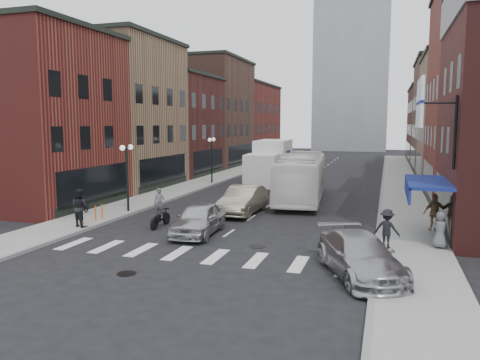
% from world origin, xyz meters
% --- Properties ---
extents(ground, '(160.00, 160.00, 0.00)m').
position_xyz_m(ground, '(0.00, 0.00, 0.00)').
color(ground, black).
rests_on(ground, ground).
extents(sidewalk_left, '(3.00, 74.00, 0.15)m').
position_xyz_m(sidewalk_left, '(-8.50, 22.00, 0.07)').
color(sidewalk_left, gray).
rests_on(sidewalk_left, ground).
extents(sidewalk_right, '(3.00, 74.00, 0.15)m').
position_xyz_m(sidewalk_right, '(8.50, 22.00, 0.07)').
color(sidewalk_right, gray).
rests_on(sidewalk_right, ground).
extents(curb_left, '(0.20, 74.00, 0.16)m').
position_xyz_m(curb_left, '(-7.00, 22.00, 0.00)').
color(curb_left, gray).
rests_on(curb_left, ground).
extents(curb_right, '(0.20, 74.00, 0.16)m').
position_xyz_m(curb_right, '(7.00, 22.00, 0.00)').
color(curb_right, gray).
rests_on(curb_right, ground).
extents(crosswalk_stripes, '(12.00, 2.20, 0.01)m').
position_xyz_m(crosswalk_stripes, '(0.00, -3.00, 0.00)').
color(crosswalk_stripes, silver).
rests_on(crosswalk_stripes, ground).
extents(bldg_left_near, '(10.30, 9.20, 11.30)m').
position_xyz_m(bldg_left_near, '(-14.99, 4.50, 5.65)').
color(bldg_left_near, maroon).
rests_on(bldg_left_near, ground).
extents(bldg_left_mid_a, '(10.30, 10.20, 12.30)m').
position_xyz_m(bldg_left_mid_a, '(-14.99, 14.00, 6.15)').
color(bldg_left_mid_a, '#846749').
rests_on(bldg_left_mid_a, ground).
extents(bldg_left_mid_b, '(10.30, 10.20, 10.30)m').
position_xyz_m(bldg_left_mid_b, '(-14.99, 24.00, 5.15)').
color(bldg_left_mid_b, '#451A18').
rests_on(bldg_left_mid_b, ground).
extents(bldg_left_far_a, '(10.30, 12.20, 13.30)m').
position_xyz_m(bldg_left_far_a, '(-14.99, 35.00, 6.65)').
color(bldg_left_far_a, '#4D3026').
rests_on(bldg_left_far_a, ground).
extents(bldg_left_far_b, '(10.30, 16.20, 11.30)m').
position_xyz_m(bldg_left_far_b, '(-14.99, 49.00, 5.65)').
color(bldg_left_far_b, maroon).
rests_on(bldg_left_far_b, ground).
extents(bldg_right_far_a, '(10.30, 12.20, 12.30)m').
position_xyz_m(bldg_right_far_a, '(14.99, 35.00, 6.15)').
color(bldg_right_far_a, '#4D3026').
rests_on(bldg_right_far_a, ground).
extents(bldg_right_far_b, '(10.30, 16.20, 10.30)m').
position_xyz_m(bldg_right_far_b, '(14.99, 49.00, 5.15)').
color(bldg_right_far_b, '#451A18').
rests_on(bldg_right_far_b, ground).
extents(awning_blue, '(1.80, 5.00, 0.78)m').
position_xyz_m(awning_blue, '(8.93, 2.50, 2.63)').
color(awning_blue, navy).
rests_on(awning_blue, ground).
extents(billboard_sign, '(1.52, 3.00, 3.70)m').
position_xyz_m(billboard_sign, '(8.59, 0.50, 6.13)').
color(billboard_sign, black).
rests_on(billboard_sign, ground).
extents(distant_tower, '(14.00, 14.00, 50.00)m').
position_xyz_m(distant_tower, '(0.00, 78.00, 25.00)').
color(distant_tower, '#9399A0').
rests_on(distant_tower, ground).
extents(streetlamp_near, '(0.32, 1.22, 4.11)m').
position_xyz_m(streetlamp_near, '(-7.40, 4.00, 2.91)').
color(streetlamp_near, black).
rests_on(streetlamp_near, ground).
extents(streetlamp_far, '(0.32, 1.22, 4.11)m').
position_xyz_m(streetlamp_far, '(-7.40, 18.00, 2.91)').
color(streetlamp_far, black).
rests_on(streetlamp_far, ground).
extents(bike_rack, '(0.08, 0.68, 0.80)m').
position_xyz_m(bike_rack, '(-7.60, 1.30, 0.55)').
color(bike_rack, '#D8590C').
rests_on(bike_rack, sidewalk_left).
extents(box_truck, '(3.06, 8.99, 3.85)m').
position_xyz_m(box_truck, '(-2.59, 19.90, 1.90)').
color(box_truck, silver).
rests_on(box_truck, ground).
extents(motorcycle_rider, '(0.60, 2.01, 2.05)m').
position_xyz_m(motorcycle_rider, '(-3.85, 1.19, 0.96)').
color(motorcycle_rider, black).
rests_on(motorcycle_rider, ground).
extents(transit_bus, '(3.92, 12.04, 3.29)m').
position_xyz_m(transit_bus, '(1.62, 12.03, 1.65)').
color(transit_bus, white).
rests_on(transit_bus, ground).
extents(sedan_left_near, '(2.14, 4.65, 1.54)m').
position_xyz_m(sedan_left_near, '(-1.33, 0.35, 0.77)').
color(sedan_left_near, '#B9B9BE').
rests_on(sedan_left_near, ground).
extents(sedan_left_far, '(1.85, 5.06, 1.66)m').
position_xyz_m(sedan_left_far, '(-0.80, 6.00, 0.83)').
color(sedan_left_far, '#ACA68B').
rests_on(sedan_left_far, ground).
extents(curb_car, '(3.94, 5.49, 1.48)m').
position_xyz_m(curb_car, '(6.50, -3.74, 0.74)').
color(curb_car, '#A5A5AA').
rests_on(curb_car, ground).
extents(parked_bicycle, '(0.90, 1.80, 0.90)m').
position_xyz_m(parked_bicycle, '(-9.42, 2.31, 0.60)').
color(parked_bicycle, black).
rests_on(parked_bicycle, sidewalk_left).
extents(ped_left_solo, '(1.07, 0.82, 1.95)m').
position_xyz_m(ped_left_solo, '(-7.45, -0.48, 1.13)').
color(ped_left_solo, black).
rests_on(ped_left_solo, sidewalk_left).
extents(ped_right_a, '(1.18, 0.84, 1.66)m').
position_xyz_m(ped_right_a, '(7.40, -0.08, 0.98)').
color(ped_right_a, black).
rests_on(ped_right_a, sidewalk_right).
extents(ped_right_b, '(1.17, 0.79, 1.83)m').
position_xyz_m(ped_right_b, '(9.60, 3.81, 1.07)').
color(ped_right_b, olive).
rests_on(ped_right_b, sidewalk_right).
extents(ped_right_c, '(0.84, 0.61, 1.59)m').
position_xyz_m(ped_right_c, '(9.54, 0.57, 0.95)').
color(ped_right_c, slate).
rests_on(ped_right_c, sidewalk_right).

